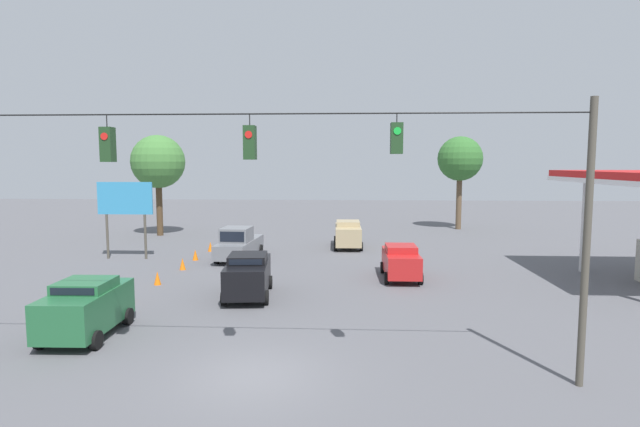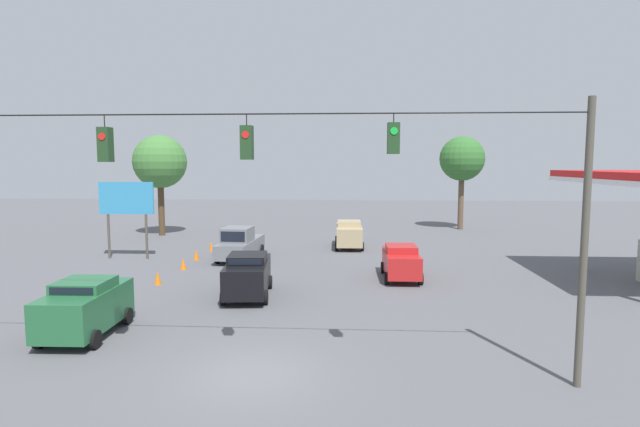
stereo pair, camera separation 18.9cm
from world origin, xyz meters
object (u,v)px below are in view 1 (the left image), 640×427
Objects in this scene: sedan_green_parked_shoulder at (86,307)px; traffic_cone_nearest at (101,314)px; sedan_black_withflow_mid at (248,274)px; roadside_billboard at (125,204)px; traffic_cone_second at (130,294)px; traffic_cone_farthest at (210,247)px; sedan_tan_oncoming_deep at (348,234)px; traffic_cone_third at (157,278)px; tree_horizon_left at (460,159)px; tree_horizon_right at (158,162)px; sedan_red_oncoming_far at (401,261)px; pickup_truck_grey_withflow_far at (239,244)px; overhead_signal_span at (249,206)px; traffic_cone_fourth at (183,264)px; traffic_cone_fifth at (195,255)px.

traffic_cone_nearest is at bearing -80.62° from sedan_green_parked_shoulder.
roadside_billboard is (9.66, -8.74, 2.55)m from sedan_black_withflow_mid.
traffic_cone_second and traffic_cone_farthest have the same top height.
sedan_tan_oncoming_deep is 6.59× the size of traffic_cone_third.
sedan_green_parked_shoulder is at bearing 49.77° from sedan_black_withflow_mid.
traffic_cone_nearest is 0.08× the size of tree_horizon_left.
sedan_green_parked_shoulder is 0.47× the size of tree_horizon_right.
traffic_cone_third is at bearing -21.28° from sedan_black_withflow_mid.
sedan_tan_oncoming_deep is 10.21m from sedan_red_oncoming_far.
pickup_truck_grey_withflow_far reaches higher than sedan_green_parked_shoulder.
sedan_red_oncoming_far is at bearing 69.73° from tree_horizon_left.
overhead_signal_span is at bearing 122.49° from traffic_cone_third.
tree_horizon_left is at bearing -123.24° from sedan_green_parked_shoulder.
traffic_cone_second is 3.12m from traffic_cone_third.
sedan_black_withflow_mid is at bearing -130.23° from sedan_green_parked_shoulder.
sedan_tan_oncoming_deep is at bearing -160.52° from roadside_billboard.
traffic_cone_farthest is at bearing -89.95° from traffic_cone_nearest.
overhead_signal_span reaches higher than sedan_red_oncoming_far.
traffic_cone_second is 1.00× the size of traffic_cone_farthest.
roadside_billboard reaches higher than sedan_green_parked_shoulder.
traffic_cone_farthest is (2.61, -2.66, -0.63)m from pickup_truck_grey_withflow_far.
traffic_cone_second is at bearing 56.78° from sedan_tan_oncoming_deep.
traffic_cone_fourth and traffic_cone_fifth have the same top height.
sedan_green_parked_shoulder reaches higher than traffic_cone_third.
traffic_cone_third is at bearing 69.15° from pickup_truck_grey_withflow_far.
overhead_signal_span is 3.26× the size of pickup_truck_grey_withflow_far.
sedan_black_withflow_mid is 0.53× the size of tree_horizon_right.
tree_horizon_right is (6.32, -10.71, 5.91)m from traffic_cone_fifth.
traffic_cone_nearest is (12.44, 8.12, -0.60)m from sedan_red_oncoming_far.
traffic_cone_fifth is at bearing 88.40° from traffic_cone_farthest.
sedan_black_withflow_mid is at bearing 137.85° from roadside_billboard.
sedan_black_withflow_mid is at bearing 28.12° from sedan_red_oncoming_far.
sedan_black_withflow_mid is 0.91× the size of roadside_billboard.
roadside_billboard reaches higher than traffic_cone_second.
sedan_green_parked_shoulder reaches higher than sedan_tan_oncoming_deep.
sedan_red_oncoming_far is at bearing -151.88° from sedan_black_withflow_mid.
sedan_black_withflow_mid is 7.49m from traffic_cone_fourth.
tree_horizon_left is (-20.09, -28.81, 6.19)m from traffic_cone_nearest.
overhead_signal_span is at bearing 115.26° from tree_horizon_right.
sedan_tan_oncoming_deep is 17.74m from tree_horizon_right.
traffic_cone_fourth is 0.08× the size of tree_horizon_left.
sedan_black_withflow_mid is 9.89m from traffic_cone_fifth.
pickup_truck_grey_withflow_far is 11.05m from sedan_red_oncoming_far.
traffic_cone_fourth is (2.58, 3.45, -0.63)m from pickup_truck_grey_withflow_far.
tree_horizon_left reaches higher than sedan_black_withflow_mid.
tree_horizon_right is at bearing -49.44° from traffic_cone_farthest.
roadside_billboard is at bearing 19.48° from sedan_tan_oncoming_deep.
sedan_green_parked_shoulder is 5.88× the size of traffic_cone_second.
sedan_black_withflow_mid reaches higher than traffic_cone_fifth.
sedan_tan_oncoming_deep is 0.91× the size of roadside_billboard.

